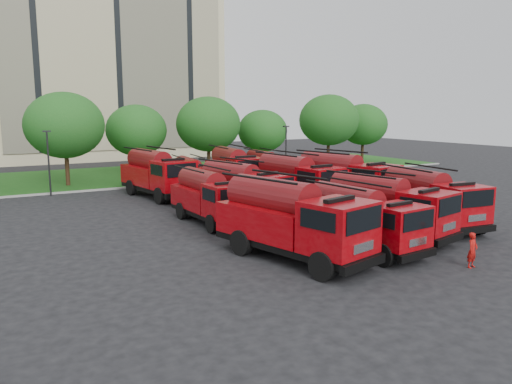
% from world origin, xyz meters
% --- Properties ---
extents(ground, '(140.00, 140.00, 0.00)m').
position_xyz_m(ground, '(0.00, 0.00, 0.00)').
color(ground, black).
rests_on(ground, ground).
extents(lawn, '(70.00, 16.00, 0.12)m').
position_xyz_m(lawn, '(0.00, 26.00, 0.06)').
color(lawn, '#144412').
rests_on(lawn, ground).
extents(curb, '(70.00, 0.30, 0.14)m').
position_xyz_m(curb, '(0.00, 17.90, 0.07)').
color(curb, gray).
rests_on(curb, ground).
extents(apartment_building, '(30.00, 14.18, 25.00)m').
position_xyz_m(apartment_building, '(2.00, 47.94, 12.50)').
color(apartment_building, beige).
rests_on(apartment_building, ground).
extents(tree_2, '(6.72, 6.72, 8.22)m').
position_xyz_m(tree_2, '(-8.00, 21.50, 5.35)').
color(tree_2, '#382314').
rests_on(tree_2, ground).
extents(tree_3, '(5.88, 5.88, 7.19)m').
position_xyz_m(tree_3, '(-1.00, 24.00, 4.68)').
color(tree_3, '#382314').
rests_on(tree_3, ground).
extents(tree_4, '(6.55, 6.55, 8.01)m').
position_xyz_m(tree_4, '(6.00, 22.50, 5.22)').
color(tree_4, '#382314').
rests_on(tree_4, ground).
extents(tree_5, '(5.46, 5.46, 6.68)m').
position_xyz_m(tree_5, '(13.00, 23.50, 4.35)').
color(tree_5, '#382314').
rests_on(tree_5, ground).
extents(tree_6, '(6.89, 6.89, 8.42)m').
position_xyz_m(tree_6, '(21.00, 22.00, 5.49)').
color(tree_6, '#382314').
rests_on(tree_6, ground).
extents(tree_7, '(6.05, 6.05, 7.39)m').
position_xyz_m(tree_7, '(28.00, 24.00, 4.82)').
color(tree_7, '#382314').
rests_on(tree_7, ground).
extents(lamp_post_0, '(0.60, 0.25, 5.11)m').
position_xyz_m(lamp_post_0, '(-10.00, 17.20, 2.90)').
color(lamp_post_0, black).
rests_on(lamp_post_0, ground).
extents(lamp_post_1, '(0.60, 0.25, 5.11)m').
position_xyz_m(lamp_post_1, '(12.00, 17.20, 2.90)').
color(lamp_post_1, black).
rests_on(lamp_post_1, ground).
extents(fire_truck_0, '(4.46, 8.29, 3.59)m').
position_xyz_m(fire_truck_0, '(-2.87, -6.14, 1.80)').
color(fire_truck_0, black).
rests_on(fire_truck_0, ground).
extents(fire_truck_1, '(2.89, 6.86, 3.04)m').
position_xyz_m(fire_truck_1, '(0.83, -6.60, 1.53)').
color(fire_truck_1, black).
rests_on(fire_truck_1, ground).
extents(fire_truck_2, '(3.92, 7.53, 3.27)m').
position_xyz_m(fire_truck_2, '(3.56, -5.41, 1.64)').
color(fire_truck_2, black).
rests_on(fire_truck_2, ground).
extents(fire_truck_3, '(3.29, 7.39, 3.26)m').
position_xyz_m(fire_truck_3, '(7.57, -4.75, 1.64)').
color(fire_truck_3, black).
rests_on(fire_truck_3, ground).
extents(fire_truck_4, '(2.70, 6.89, 3.10)m').
position_xyz_m(fire_truck_4, '(-2.99, 2.49, 1.56)').
color(fire_truck_4, black).
rests_on(fire_truck_4, ground).
extents(fire_truck_5, '(4.03, 7.66, 3.32)m').
position_xyz_m(fire_truck_5, '(-0.17, 3.69, 1.67)').
color(fire_truck_5, black).
rests_on(fire_truck_5, ground).
extents(fire_truck_6, '(3.39, 7.95, 3.52)m').
position_xyz_m(fire_truck_6, '(4.47, 4.28, 1.77)').
color(fire_truck_6, black).
rests_on(fire_truck_6, ground).
extents(fire_truck_7, '(4.28, 8.38, 3.64)m').
position_xyz_m(fire_truck_7, '(7.60, 2.92, 1.83)').
color(fire_truck_7, black).
rests_on(fire_truck_7, ground).
extents(fire_truck_8, '(3.85, 8.21, 3.60)m').
position_xyz_m(fire_truck_8, '(-2.85, 12.59, 1.81)').
color(fire_truck_8, black).
rests_on(fire_truck_8, ground).
extents(fire_truck_9, '(2.80, 6.50, 2.88)m').
position_xyz_m(fire_truck_9, '(-0.05, 12.45, 1.45)').
color(fire_truck_9, black).
rests_on(fire_truck_9, ground).
extents(fire_truck_10, '(3.43, 7.92, 3.50)m').
position_xyz_m(fire_truck_10, '(3.84, 12.62, 1.76)').
color(fire_truck_10, black).
rests_on(fire_truck_10, ground).
extents(fire_truck_11, '(2.74, 6.68, 2.98)m').
position_xyz_m(fire_truck_11, '(7.92, 14.14, 1.50)').
color(fire_truck_11, black).
rests_on(fire_truck_11, ground).
extents(firefighter_0, '(0.63, 0.51, 1.54)m').
position_xyz_m(firefighter_0, '(3.18, -11.02, 0.00)').
color(firefighter_0, '#A9100D').
rests_on(firefighter_0, ground).
extents(firefighter_1, '(0.81, 0.71, 1.47)m').
position_xyz_m(firefighter_1, '(2.19, -7.60, 0.00)').
color(firefighter_1, '#A9100D').
rests_on(firefighter_1, ground).
extents(firefighter_2, '(0.82, 1.10, 1.66)m').
position_xyz_m(firefighter_2, '(8.87, -6.13, 0.00)').
color(firefighter_2, black).
rests_on(firefighter_2, ground).
extents(firefighter_3, '(1.36, 1.21, 1.89)m').
position_xyz_m(firefighter_3, '(9.17, -5.00, 0.00)').
color(firefighter_3, black).
rests_on(firefighter_3, ground).
extents(firefighter_4, '(0.99, 0.93, 1.70)m').
position_xyz_m(firefighter_4, '(-1.65, -0.48, 0.00)').
color(firefighter_4, black).
rests_on(firefighter_4, ground).
extents(firefighter_5, '(1.80, 1.02, 1.83)m').
position_xyz_m(firefighter_5, '(8.60, 3.84, 0.00)').
color(firefighter_5, '#A9100D').
rests_on(firefighter_5, ground).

